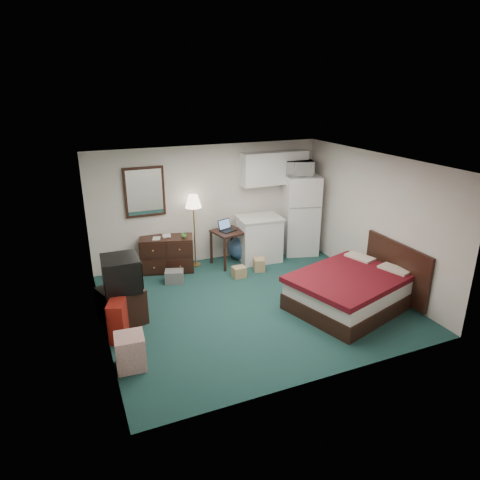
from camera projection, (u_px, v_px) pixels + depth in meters
name	position (u px, v px, depth m)	size (l,w,h in m)	color
floor	(252.00, 303.00, 7.60)	(5.00, 4.50, 0.01)	#19413C
ceiling	(254.00, 162.00, 6.74)	(5.00, 4.50, 0.01)	beige
walls	(253.00, 237.00, 7.17)	(5.01, 4.51, 2.50)	beige
mirror	(144.00, 192.00, 8.46)	(0.80, 0.06, 1.00)	white
upper_cabinets	(274.00, 168.00, 9.25)	(1.50, 0.35, 0.70)	silver
headboard	(396.00, 269.00, 7.63)	(0.06, 1.56, 1.00)	black
dresser	(167.00, 254.00, 8.81)	(1.07, 0.49, 0.73)	black
floor_lamp	(194.00, 231.00, 8.93)	(0.33, 0.33, 1.54)	#BD8847
desk	(229.00, 248.00, 9.11)	(0.60, 0.60, 0.76)	black
exercise_ball	(240.00, 248.00, 9.42)	(0.52, 0.52, 0.52)	#375582
kitchen_counter	(259.00, 239.00, 9.31)	(0.87, 0.66, 0.95)	silver
fridge	(300.00, 215.00, 9.62)	(0.74, 0.74, 1.79)	white
bed	(349.00, 291.00, 7.35)	(1.89, 1.47, 0.60)	#440C12
tv_stand	(122.00, 306.00, 6.90)	(0.59, 0.65, 0.59)	black
suitcase	(118.00, 321.00, 6.43)	(0.24, 0.38, 0.62)	#800C04
retail_box	(130.00, 351.00, 5.80)	(0.39, 0.39, 0.49)	silver
file_bin	(174.00, 276.00, 8.35)	(0.35, 0.26, 0.25)	slate
cardboard_box_a	(239.00, 272.00, 8.58)	(0.26, 0.22, 0.22)	#9B8254
cardboard_box_b	(259.00, 265.00, 8.89)	(0.22, 0.26, 0.26)	#9B8254
laptop	(228.00, 226.00, 8.94)	(0.33, 0.27, 0.23)	black
crt_tv	(121.00, 273.00, 6.72)	(0.58, 0.62, 0.53)	black
microwave	(299.00, 166.00, 9.24)	(0.58, 0.32, 0.39)	white
book_a	(152.00, 234.00, 8.55)	(0.15, 0.02, 0.21)	#9B8254
book_b	(162.00, 232.00, 8.68)	(0.17, 0.02, 0.22)	#9B8254
mug	(184.00, 235.00, 8.63)	(0.12, 0.09, 0.12)	#559742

